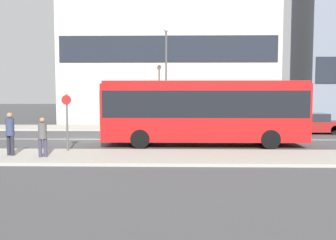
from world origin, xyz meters
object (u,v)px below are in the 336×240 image
Objects in this scene: city_bus at (203,109)px; parked_car_0 at (311,124)px; pedestrian_down_pavement at (43,135)px; bus_stop_sign at (67,118)px; street_lamp at (166,67)px; pedestrian_near_stop at (10,131)px.

city_bus is 9.67m from parked_car_0.
pedestrian_down_pavement is at bearing -152.59° from city_bus.
city_bus is at bearing 12.15° from pedestrian_down_pavement.
street_lamp is (4.22, 10.70, 2.94)m from bus_stop_sign.
city_bus is at bearing -74.75° from street_lamp.
pedestrian_down_pavement is at bearing 6.53° from pedestrian_near_stop.
pedestrian_down_pavement is 13.71m from street_lamp.
pedestrian_near_stop is 1.11× the size of pedestrian_down_pavement.
pedestrian_near_stop is 0.25× the size of street_lamp.
city_bus is at bearing -143.05° from parked_car_0.
bus_stop_sign is (0.54, 1.67, 0.59)m from pedestrian_down_pavement.
street_lamp is at bearing 81.85° from pedestrian_near_stop.
bus_stop_sign reaches higher than pedestrian_near_stop.
street_lamp is at bearing 100.56° from city_bus.
city_bus is 8.71m from street_lamp.
street_lamp reaches higher than city_bus.
parked_car_0 is at bearing 50.61° from pedestrian_near_stop.
pedestrian_down_pavement is (1.51, -0.34, -0.12)m from pedestrian_near_stop.
city_bus is 2.57× the size of parked_car_0.
parked_car_0 is 17.76m from pedestrian_down_pavement.
pedestrian_down_pavement is 1.85m from bus_stop_sign.
city_bus is 6.36× the size of pedestrian_down_pavement.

